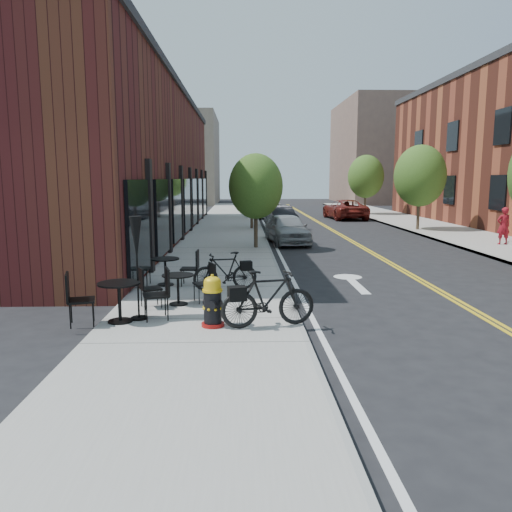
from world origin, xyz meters
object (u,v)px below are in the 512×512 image
object	(u,v)px
bistro_set_a	(119,296)
parked_car_far	(345,209)
pedestrian	(503,226)
bicycle_left	(225,271)
patio_umbrella	(136,246)
bistro_set_c	(165,268)
parked_car_c	(268,207)
parked_car_a	(287,229)
parked_car_b	(281,217)
fire_hydrant	(213,302)
bicycle_right	(268,298)
bistro_set_b	(178,285)

from	to	relation	value
bistro_set_a	parked_car_far	size ratio (longest dim) A/B	0.39
bistro_set_a	pedestrian	distance (m)	17.70
bicycle_left	parked_car_far	size ratio (longest dim) A/B	0.32
parked_car_far	patio_umbrella	bearing A→B (deg)	65.32
bicycle_left	patio_umbrella	xyz separation A→B (m)	(-1.67, -2.58, 1.00)
bistro_set_a	bistro_set_c	bearing A→B (deg)	68.10
bicycle_left	parked_car_c	world-z (taller)	parked_car_c
pedestrian	bicycle_left	bearing A→B (deg)	32.39
bistro_set_c	pedestrian	bearing A→B (deg)	33.51
patio_umbrella	parked_car_far	xyz separation A→B (m)	(9.57, 26.13, -0.91)
parked_car_far	parked_car_c	bearing A→B (deg)	-23.36
parked_car_a	parked_car_c	bearing A→B (deg)	83.60
bistro_set_c	parked_car_b	distance (m)	17.42
parked_car_c	parked_car_far	size ratio (longest dim) A/B	1.00
bicycle_left	bistro_set_a	distance (m)	3.42
bistro_set_a	parked_car_c	world-z (taller)	parked_car_c
parked_car_c	pedestrian	distance (m)	19.25
bistro_set_a	fire_hydrant	bearing A→B (deg)	-25.80
bicycle_right	parked_car_a	world-z (taller)	parked_car_a
parked_car_b	bicycle_left	bearing A→B (deg)	-106.95
bistro_set_b	parked_car_far	bearing A→B (deg)	47.08
parked_car_c	patio_umbrella	bearing A→B (deg)	-93.85
fire_hydrant	bicycle_left	size ratio (longest dim) A/B	0.62
fire_hydrant	bistro_set_a	xyz separation A→B (m)	(-1.85, 0.34, 0.04)
parked_car_b	pedestrian	size ratio (longest dim) A/B	2.47
bicycle_right	parked_car_b	bearing A→B (deg)	-18.04
parked_car_b	fire_hydrant	bearing A→B (deg)	-105.98
parked_car_a	parked_car_c	world-z (taller)	parked_car_c
bistro_set_b	parked_car_a	world-z (taller)	parked_car_a
fire_hydrant	pedestrian	size ratio (longest dim) A/B	0.63
parked_car_b	parked_car_far	distance (m)	7.92
pedestrian	parked_car_far	bearing A→B (deg)	-79.90
fire_hydrant	parked_car_b	size ratio (longest dim) A/B	0.26
parked_car_far	parked_car_a	bearing A→B (deg)	63.71
parked_car_b	parked_car_c	xyz separation A→B (m)	(-0.38, 7.92, 0.09)
parked_car_a	parked_car_c	size ratio (longest dim) A/B	0.78
bicycle_left	fire_hydrant	bearing A→B (deg)	-13.32
bistro_set_a	patio_umbrella	distance (m)	1.05
bistro_set_a	pedestrian	world-z (taller)	pedestrian
parked_car_b	parked_car_c	world-z (taller)	parked_car_c
bistro_set_a	bistro_set_b	world-z (taller)	bistro_set_a
bicycle_right	parked_car_a	distance (m)	13.21
fire_hydrant	bistro_set_a	distance (m)	1.88
bicycle_left	bistro_set_a	size ratio (longest dim) A/B	0.83
parked_car_a	bistro_set_c	bearing A→B (deg)	-120.44
patio_umbrella	pedestrian	bearing A→B (deg)	39.85
bistro_set_c	pedestrian	size ratio (longest dim) A/B	1.10
parked_car_a	parked_car_far	distance (m)	14.65
bistro_set_a	parked_car_b	bearing A→B (deg)	61.25
bistro_set_b	patio_umbrella	distance (m)	1.68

